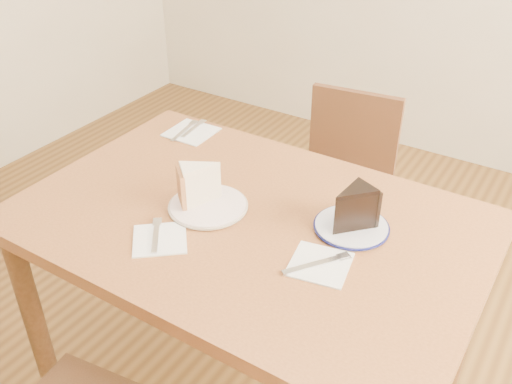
{
  "coord_description": "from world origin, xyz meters",
  "views": [
    {
      "loc": [
        0.67,
        -1.01,
        1.61
      ],
      "look_at": [
        -0.0,
        0.05,
        0.8
      ],
      "focal_mm": 40.0,
      "sensor_mm": 36.0,
      "label": 1
    }
  ],
  "objects_px": {
    "chocolate_cake": "(351,211)",
    "plate_navy": "(351,227)",
    "carrot_cake": "(202,185)",
    "chair_far": "(339,192)",
    "plate_cream": "(208,206)",
    "table": "(248,246)"
  },
  "relations": [
    {
      "from": "plate_cream",
      "to": "chocolate_cake",
      "type": "distance_m",
      "value": 0.38
    },
    {
      "from": "plate_navy",
      "to": "table",
      "type": "bearing_deg",
      "value": -159.0
    },
    {
      "from": "plate_cream",
      "to": "plate_navy",
      "type": "height_order",
      "value": "same"
    },
    {
      "from": "plate_navy",
      "to": "chair_far",
      "type": "bearing_deg",
      "value": 115.91
    },
    {
      "from": "chair_far",
      "to": "chocolate_cake",
      "type": "bearing_deg",
      "value": 108.35
    },
    {
      "from": "carrot_cake",
      "to": "plate_cream",
      "type": "bearing_deg",
      "value": 20.0
    },
    {
      "from": "chair_far",
      "to": "carrot_cake",
      "type": "bearing_deg",
      "value": 74.45
    },
    {
      "from": "table",
      "to": "plate_navy",
      "type": "xyz_separation_m",
      "value": [
        0.25,
        0.1,
        0.1
      ]
    },
    {
      "from": "plate_navy",
      "to": "chocolate_cake",
      "type": "xyz_separation_m",
      "value": [
        -0.0,
        -0.01,
        0.06
      ]
    },
    {
      "from": "plate_cream",
      "to": "chair_far",
      "type": "bearing_deg",
      "value": 83.42
    },
    {
      "from": "table",
      "to": "chair_far",
      "type": "relative_size",
      "value": 1.49
    },
    {
      "from": "plate_cream",
      "to": "carrot_cake",
      "type": "distance_m",
      "value": 0.06
    },
    {
      "from": "table",
      "to": "chocolate_cake",
      "type": "relative_size",
      "value": 11.18
    },
    {
      "from": "chocolate_cake",
      "to": "table",
      "type": "bearing_deg",
      "value": 41.44
    },
    {
      "from": "table",
      "to": "chocolate_cake",
      "type": "xyz_separation_m",
      "value": [
        0.25,
        0.08,
        0.16
      ]
    },
    {
      "from": "table",
      "to": "carrot_cake",
      "type": "height_order",
      "value": "carrot_cake"
    },
    {
      "from": "chocolate_cake",
      "to": "plate_navy",
      "type": "bearing_deg",
      "value": -71.76
    },
    {
      "from": "table",
      "to": "plate_cream",
      "type": "bearing_deg",
      "value": -168.15
    },
    {
      "from": "chocolate_cake",
      "to": "plate_cream",
      "type": "bearing_deg",
      "value": 39.49
    },
    {
      "from": "table",
      "to": "carrot_cake",
      "type": "xyz_separation_m",
      "value": [
        -0.14,
        -0.01,
        0.16
      ]
    },
    {
      "from": "carrot_cake",
      "to": "chair_far",
      "type": "bearing_deg",
      "value": 122.93
    },
    {
      "from": "plate_cream",
      "to": "plate_navy",
      "type": "bearing_deg",
      "value": 18.26
    }
  ]
}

